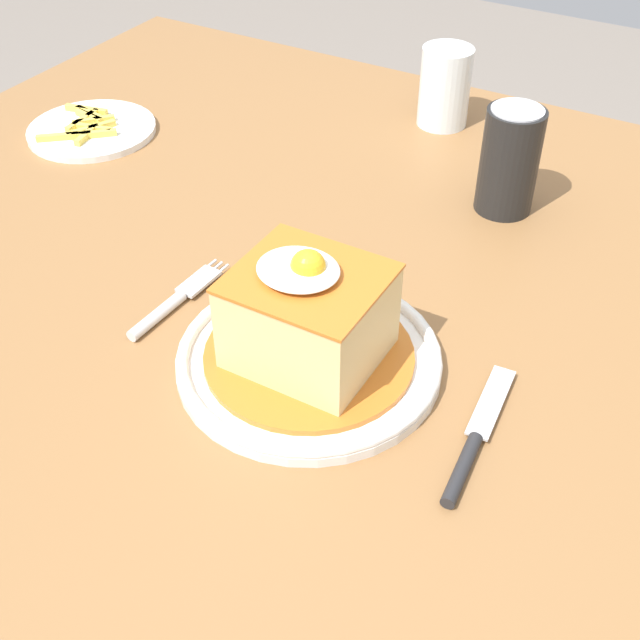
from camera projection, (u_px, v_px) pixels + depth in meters
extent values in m
cube|color=olive|center=(362.00, 307.00, 0.85)|extent=(1.36, 1.04, 0.04)
cylinder|color=olive|center=(189.00, 236.00, 1.61)|extent=(0.07, 0.07, 0.70)
cylinder|color=white|center=(309.00, 362.00, 0.75)|extent=(0.24, 0.24, 0.01)
torus|color=white|center=(309.00, 356.00, 0.74)|extent=(0.24, 0.24, 0.01)
cylinder|color=#C66B23|center=(309.00, 355.00, 0.74)|extent=(0.19, 0.19, 0.01)
cube|color=#E5C684|center=(309.00, 317.00, 0.71)|extent=(0.12, 0.11, 0.08)
cube|color=#C66B23|center=(308.00, 278.00, 0.69)|extent=(0.13, 0.12, 0.00)
ellipsoid|color=white|center=(302.00, 271.00, 0.68)|extent=(0.07, 0.07, 0.01)
sphere|color=yellow|center=(308.00, 267.00, 0.68)|extent=(0.03, 0.03, 0.03)
cylinder|color=silver|center=(157.00, 315.00, 0.80)|extent=(0.01, 0.08, 0.01)
cube|color=silver|center=(199.00, 281.00, 0.84)|extent=(0.02, 0.05, 0.00)
cylinder|color=silver|center=(220.00, 272.00, 0.85)|extent=(0.00, 0.03, 0.00)
cylinder|color=silver|center=(214.00, 269.00, 0.86)|extent=(0.00, 0.03, 0.00)
cylinder|color=silver|center=(208.00, 267.00, 0.86)|extent=(0.00, 0.03, 0.00)
cylinder|color=#262628|center=(462.00, 469.00, 0.65)|extent=(0.02, 0.08, 0.01)
cube|color=silver|center=(491.00, 402.00, 0.71)|extent=(0.03, 0.09, 0.00)
cylinder|color=black|center=(509.00, 161.00, 0.92)|extent=(0.07, 0.07, 0.12)
cylinder|color=silver|center=(518.00, 110.00, 0.88)|extent=(0.06, 0.06, 0.00)
cylinder|color=#3F2314|center=(443.00, 103.00, 1.11)|extent=(0.06, 0.06, 0.06)
cylinder|color=silver|center=(445.00, 87.00, 1.09)|extent=(0.07, 0.07, 0.10)
cylinder|color=white|center=(92.00, 130.00, 1.10)|extent=(0.17, 0.17, 0.01)
cube|color=#EAC64C|center=(89.00, 117.00, 1.11)|extent=(0.05, 0.02, 0.01)
cube|color=#EAC64C|center=(94.00, 134.00, 1.07)|extent=(0.05, 0.04, 0.01)
cube|color=#EAC64C|center=(91.00, 129.00, 1.08)|extent=(0.04, 0.07, 0.01)
cube|color=#EAC64C|center=(94.00, 121.00, 1.10)|extent=(0.04, 0.05, 0.01)
cube|color=#EAC64C|center=(86.00, 110.00, 1.13)|extent=(0.06, 0.02, 0.01)
cube|color=#EAC64C|center=(89.00, 113.00, 1.12)|extent=(0.05, 0.02, 0.01)
cube|color=#EAC64C|center=(87.00, 135.00, 1.07)|extent=(0.02, 0.05, 0.01)
cube|color=#EAC64C|center=(92.00, 128.00, 1.08)|extent=(0.06, 0.02, 0.01)
cube|color=#EAC64C|center=(83.00, 121.00, 1.10)|extent=(0.01, 0.06, 0.01)
cube|color=#EAC64C|center=(64.00, 136.00, 1.07)|extent=(0.06, 0.05, 0.01)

